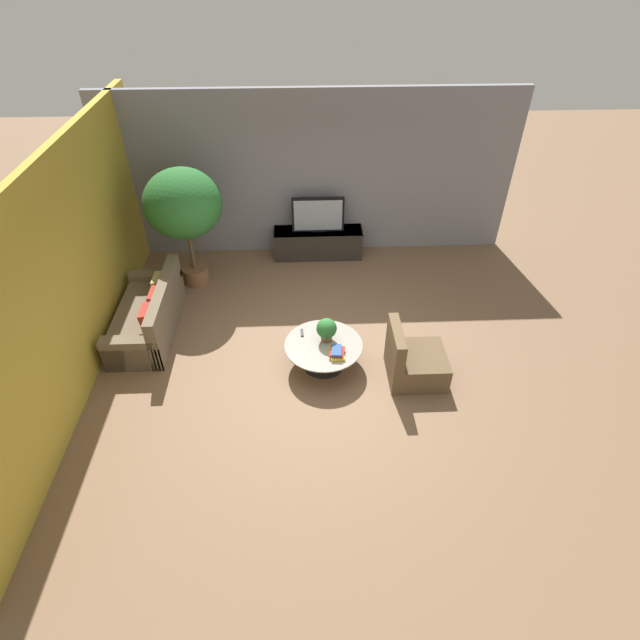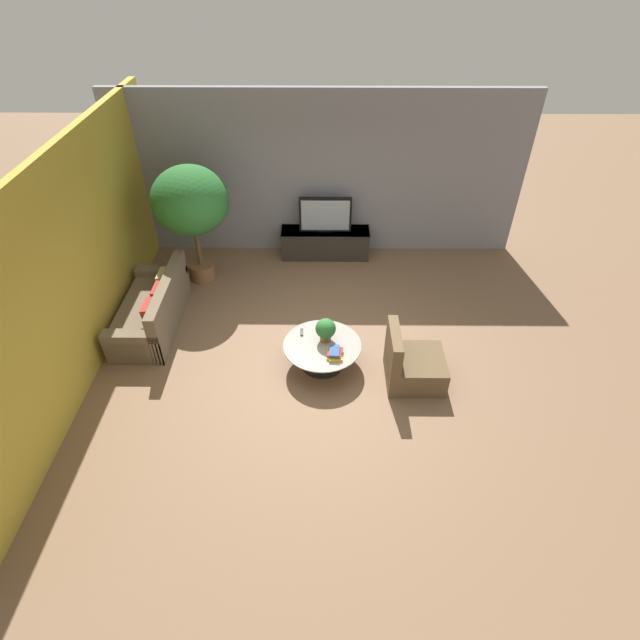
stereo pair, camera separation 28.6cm
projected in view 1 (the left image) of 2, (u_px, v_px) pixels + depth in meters
name	position (u px, v px, depth m)	size (l,w,h in m)	color
ground_plane	(318.00, 359.00, 7.46)	(24.00, 24.00, 0.00)	brown
back_wall_stone	(311.00, 175.00, 9.05)	(7.40, 0.12, 3.00)	gray
side_wall_left	(71.00, 273.00, 6.57)	(0.12, 7.40, 3.00)	gold
media_console	(318.00, 243.00, 9.57)	(1.69, 0.50, 0.54)	#2D2823
television	(318.00, 215.00, 9.20)	(0.96, 0.13, 0.66)	black
coffee_table	(323.00, 350.00, 7.20)	(1.12, 1.12, 0.39)	black
couch_by_wall	(149.00, 316.00, 7.80)	(0.84, 1.89, 0.84)	brown
armchair_wicker	(413.00, 362.00, 7.02)	(0.80, 0.76, 0.86)	brown
potted_palm_tall	(183.00, 206.00, 8.12)	(1.27, 1.27, 2.09)	brown
potted_plant_tabletop	(327.00, 329.00, 7.08)	(0.29, 0.29, 0.36)	brown
book_stack	(337.00, 352.00, 6.93)	(0.24, 0.31, 0.10)	gold
remote_black	(302.00, 333.00, 7.31)	(0.04, 0.16, 0.02)	black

